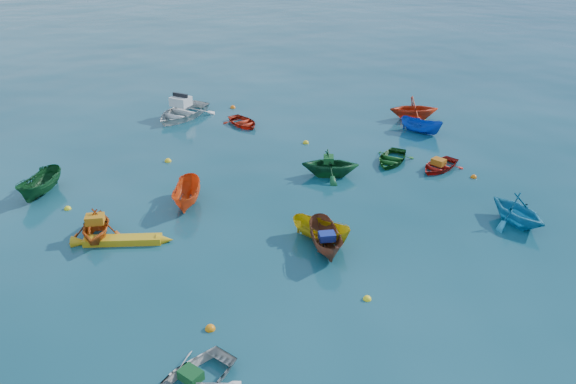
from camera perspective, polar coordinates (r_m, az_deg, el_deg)
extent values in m
plane|color=#093542|center=(22.91, 3.24, -6.36)|extent=(160.00, 160.00, 0.00)
imported|color=brown|center=(23.20, 3.84, -5.90)|extent=(1.45, 3.13, 1.17)
imported|color=#BE4F11|center=(25.27, -18.75, -4.46)|extent=(2.61, 2.94, 1.42)
imported|color=gold|center=(23.85, 3.36, -4.89)|extent=(2.58, 2.72, 1.05)
imported|color=#114914|center=(31.61, 10.43, 3.02)|extent=(3.48, 3.58, 0.61)
imported|color=teal|center=(27.01, 22.09, -2.95)|extent=(3.04, 3.35, 1.52)
imported|color=#DD4914|center=(27.00, -10.11, -1.26)|extent=(1.93, 3.29, 1.20)
imported|color=#114C26|center=(29.54, 4.28, 1.66)|extent=(3.59, 3.32, 1.55)
imported|color=#9F140D|center=(31.32, 15.05, 2.29)|extent=(3.34, 3.06, 0.57)
imported|color=#0D40AA|center=(36.28, 13.30, 5.89)|extent=(2.54, 2.74, 1.05)
imported|color=red|center=(36.73, -4.57, 6.80)|extent=(2.81, 3.29, 0.58)
imported|color=red|center=(38.61, 12.58, 7.24)|extent=(3.71, 3.39, 1.67)
imported|color=#10451E|center=(30.00, -23.64, -0.25)|extent=(2.42, 3.34, 1.21)
imported|color=silver|center=(38.71, -10.70, 7.47)|extent=(5.57, 5.67, 1.56)
cube|color=#124B1F|center=(17.27, -9.85, -17.86)|extent=(0.78, 0.81, 0.31)
cube|color=navy|center=(22.68, 3.98, -4.53)|extent=(0.69, 0.55, 0.31)
cube|color=orange|center=(24.89, -19.03, -2.63)|extent=(0.81, 0.65, 0.36)
cube|color=#134C1D|center=(29.15, 4.14, 3.34)|extent=(0.70, 0.80, 0.33)
cube|color=#B76012|center=(31.06, 15.05, 2.98)|extent=(0.79, 0.85, 0.33)
sphere|color=orange|center=(19.41, -7.91, -13.64)|extent=(0.35, 0.35, 0.35)
sphere|color=yellow|center=(20.68, 8.04, -10.75)|extent=(0.30, 0.30, 0.30)
sphere|color=yellow|center=(28.13, -21.47, -1.63)|extent=(0.32, 0.32, 0.32)
sphere|color=orange|center=(24.83, -16.03, -4.62)|extent=(0.33, 0.33, 0.33)
sphere|color=gold|center=(33.67, 1.82, 4.97)|extent=(0.36, 0.36, 0.36)
sphere|color=#CF640B|center=(30.81, 18.33, 1.40)|extent=(0.33, 0.33, 0.33)
sphere|color=yellow|center=(31.86, -12.09, 3.05)|extent=(0.37, 0.37, 0.37)
sphere|color=orange|center=(40.12, -5.62, 8.50)|extent=(0.38, 0.38, 0.38)
sphere|color=yellow|center=(38.70, 13.53, 7.18)|extent=(0.37, 0.37, 0.37)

